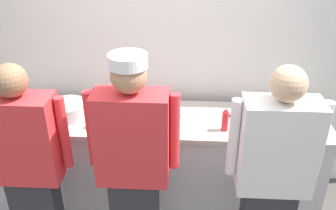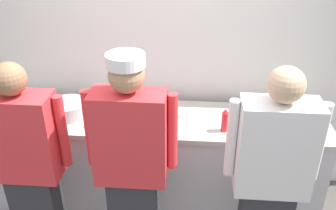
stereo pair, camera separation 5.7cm
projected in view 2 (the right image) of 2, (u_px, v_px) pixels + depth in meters
name	position (u px, v px, depth m)	size (l,w,h in m)	color
wall_back	(157.00, 43.00, 3.30)	(4.72, 0.10, 2.87)	silver
prep_counter	(153.00, 160.00, 3.35)	(3.01, 0.67, 0.92)	silver
chef_near_left	(29.00, 166.00, 2.60)	(0.61, 0.24, 1.67)	#2D2D33
chef_center	(132.00, 165.00, 2.52)	(0.63, 0.24, 1.75)	#2D2D33
chef_far_right	(270.00, 179.00, 2.43)	(0.62, 0.24, 1.72)	#2D2D33
plate_stack_front	(287.00, 117.00, 3.07)	(0.25, 0.25, 0.07)	white
mixing_bowl_steel	(68.00, 109.00, 3.14)	(0.33, 0.33, 0.13)	#B7BABF
sheet_tray	(141.00, 115.00, 3.15)	(0.45, 0.35, 0.02)	#B7BABF
squeeze_bottle_primary	(225.00, 120.00, 2.90)	(0.05, 0.05, 0.20)	red
squeeze_bottle_secondary	(311.00, 117.00, 2.94)	(0.06, 0.06, 0.20)	#56A333
squeeze_bottle_spare	(100.00, 116.00, 2.96)	(0.06, 0.06, 0.21)	orange
ramekin_orange_sauce	(180.00, 114.00, 3.15)	(0.09, 0.09, 0.04)	white
ramekin_red_sauce	(113.00, 104.00, 3.31)	(0.10, 0.10, 0.04)	white
ramekin_green_sauce	(105.00, 112.00, 3.16)	(0.10, 0.10, 0.05)	white
ramekin_yellow_sauce	(245.00, 127.00, 2.95)	(0.10, 0.10, 0.05)	white
chefs_knife	(242.00, 117.00, 3.13)	(0.28, 0.03, 0.02)	#B7BABF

